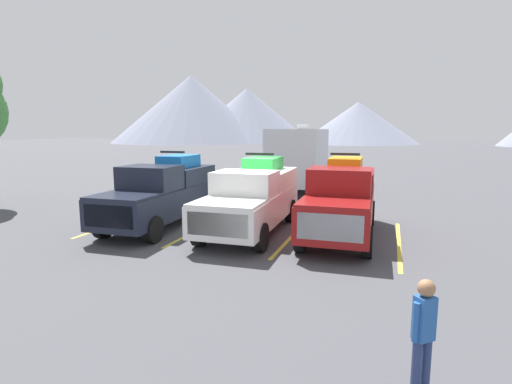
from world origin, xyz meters
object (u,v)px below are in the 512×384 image
pickup_truck_c (341,198)px  person_a (423,331)px  pickup_truck_b (253,196)px  camper_trailer_a (300,155)px  pickup_truck_a (162,192)px

pickup_truck_c → person_a: 8.16m
pickup_truck_b → pickup_truck_c: 2.95m
pickup_truck_b → pickup_truck_c: pickup_truck_c is taller
person_a → pickup_truck_b: bearing=122.8°
person_a → camper_trailer_a: bearing=107.3°
pickup_truck_c → person_a: pickup_truck_c is taller
pickup_truck_b → person_a: pickup_truck_b is taller
pickup_truck_a → camper_trailer_a: bearing=74.3°
pickup_truck_a → pickup_truck_b: size_ratio=0.98×
pickup_truck_c → pickup_truck_a: bearing=-174.4°
pickup_truck_c → camper_trailer_a: size_ratio=0.70×
pickup_truck_c → person_a: (1.95, -7.91, -0.31)m
pickup_truck_b → pickup_truck_c: size_ratio=0.99×
pickup_truck_a → pickup_truck_b: bearing=4.5°
pickup_truck_b → camper_trailer_a: 9.84m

